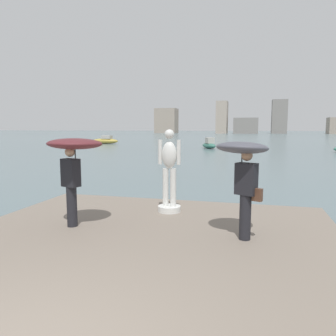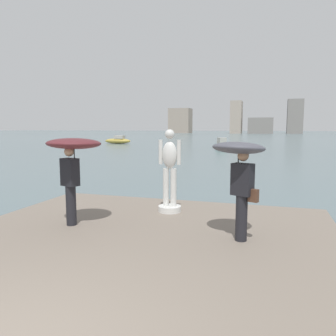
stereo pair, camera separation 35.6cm
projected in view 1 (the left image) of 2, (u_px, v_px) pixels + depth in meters
name	position (u px, v px, depth m)	size (l,w,h in m)	color
ground_plane	(236.00, 148.00, 41.31)	(400.00, 400.00, 0.00)	slate
pier	(108.00, 287.00, 4.89)	(7.72, 10.26, 0.40)	slate
statue_white_figure	(169.00, 175.00, 8.35)	(0.58, 0.58, 2.10)	silver
onlooker_left	(74.00, 154.00, 7.01)	(1.46, 1.47, 1.93)	black
onlooker_right	(244.00, 163.00, 6.26)	(1.30, 1.31, 1.91)	black
boat_far	(105.00, 141.00, 51.13)	(4.28, 1.49, 1.28)	#B2993D
boat_rightward	(209.00, 145.00, 39.91)	(2.58, 3.51, 1.31)	#336B5B
distant_skyline	(226.00, 120.00, 137.19)	(74.22, 12.18, 13.49)	gray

